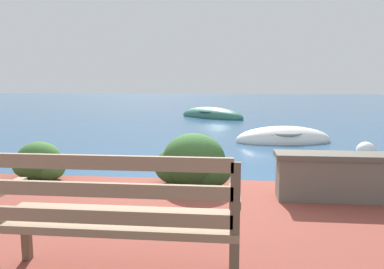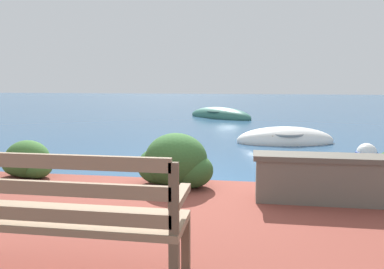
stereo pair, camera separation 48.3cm
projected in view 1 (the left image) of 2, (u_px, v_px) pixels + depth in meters
The scene contains 8 objects.
ground_plane at pixel (206, 194), 5.31m from camera, with size 80.00×80.00×0.00m.
park_bench at pixel (115, 215), 2.51m from camera, with size 1.67×0.48×0.93m.
stone_wall at pixel (342, 176), 4.34m from camera, with size 1.56×0.39×0.55m.
hedge_clump_far_left at pixel (39, 163), 5.25m from camera, with size 0.79×0.57×0.54m.
hedge_clump_left at pixel (193, 163), 4.91m from camera, with size 1.03×0.74×0.70m.
rowboat_nearest at pixel (283, 140), 9.80m from camera, with size 2.65×1.46×0.73m.
rowboat_mid at pixel (212, 116), 16.25m from camera, with size 3.29×2.86×0.80m.
mooring_buoy at pixel (366, 151), 8.15m from camera, with size 0.46×0.46×0.41m.
Camera 1 is at (0.32, -5.13, 1.60)m, focal length 35.00 mm.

